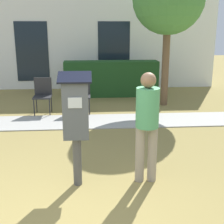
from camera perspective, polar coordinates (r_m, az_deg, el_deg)
The scene contains 7 objects.
sidewalk at distance 7.32m, azimuth -8.17°, elevation -1.81°, with size 12.00×1.10×0.02m.
building_facade at distance 11.11m, azimuth -7.09°, elevation 12.50°, with size 10.00×0.26×3.20m.
parking_meter at distance 4.19m, azimuth -6.64°, elevation -0.63°, with size 0.44×0.31×1.59m.
person_standing at distance 4.32m, azimuth 6.44°, elevation -1.35°, with size 0.32×0.32×1.58m.
outdoor_chair_left at distance 8.10m, azimuth -12.55°, elevation 3.47°, with size 0.44×0.44×0.90m.
outdoor_chair_middle at distance 7.97m, azimuth -5.58°, elevation 3.58°, with size 0.44×0.44×0.90m.
hedge_row at distance 9.88m, azimuth -0.15°, elevation 6.13°, with size 2.93×0.60×1.10m.
Camera 1 is at (0.53, -2.90, 2.19)m, focal length 50.00 mm.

